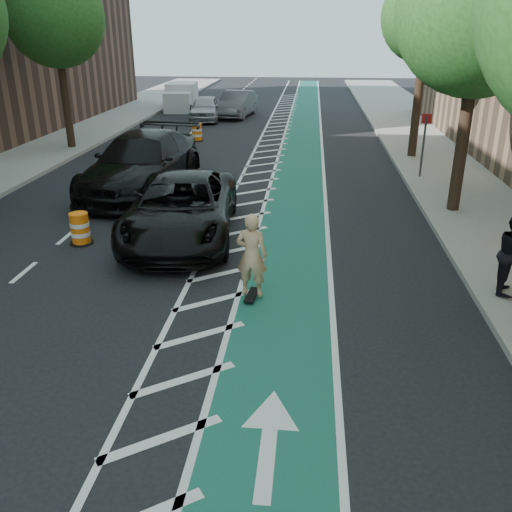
# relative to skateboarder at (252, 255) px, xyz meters

# --- Properties ---
(ground) EXTENTS (120.00, 120.00, 0.00)m
(ground) POSITION_rel_skateboarder_xyz_m (-2.30, -1.62, -1.00)
(ground) COLOR black
(ground) RESTS_ON ground
(bike_lane) EXTENTS (2.00, 90.00, 0.01)m
(bike_lane) POSITION_rel_skateboarder_xyz_m (0.70, 8.38, -0.99)
(bike_lane) COLOR #18543F
(bike_lane) RESTS_ON ground
(buffer_strip) EXTENTS (1.40, 90.00, 0.01)m
(buffer_strip) POSITION_rel_skateboarder_xyz_m (-0.80, 8.38, -0.99)
(buffer_strip) COLOR silver
(buffer_strip) RESTS_ON ground
(sidewalk_right) EXTENTS (5.00, 90.00, 0.15)m
(sidewalk_right) POSITION_rel_skateboarder_xyz_m (7.20, 8.38, -0.92)
(sidewalk_right) COLOR gray
(sidewalk_right) RESTS_ON ground
(curb_right) EXTENTS (0.12, 90.00, 0.16)m
(curb_right) POSITION_rel_skateboarder_xyz_m (4.75, 8.38, -0.92)
(curb_right) COLOR gray
(curb_right) RESTS_ON ground
(curb_left) EXTENTS (0.12, 90.00, 0.16)m
(curb_left) POSITION_rel_skateboarder_xyz_m (-9.35, 8.38, -0.92)
(curb_left) COLOR gray
(curb_left) RESTS_ON ground
(tree_r_c) EXTENTS (4.20, 4.20, 7.90)m
(tree_r_c) POSITION_rel_skateboarder_xyz_m (5.60, 6.38, 4.77)
(tree_r_c) COLOR #382619
(tree_r_c) RESTS_ON ground
(tree_r_d) EXTENTS (4.20, 4.20, 7.90)m
(tree_r_d) POSITION_rel_skateboarder_xyz_m (5.60, 14.38, 4.77)
(tree_r_d) COLOR #382619
(tree_r_d) RESTS_ON ground
(tree_l_d) EXTENTS (4.20, 4.20, 7.90)m
(tree_l_d) POSITION_rel_skateboarder_xyz_m (-10.20, 14.38, 4.77)
(tree_l_d) COLOR #382619
(tree_l_d) RESTS_ON ground
(sign_post) EXTENTS (0.35, 0.08, 2.47)m
(sign_post) POSITION_rel_skateboarder_xyz_m (5.30, 10.38, 0.35)
(sign_post) COLOR #4C4C4C
(sign_post) RESTS_ON ground
(skateboard) EXTENTS (0.28, 0.74, 0.10)m
(skateboard) POSITION_rel_skateboarder_xyz_m (0.00, 0.00, -0.92)
(skateboard) COLOR black
(skateboard) RESTS_ON ground
(skateboarder) EXTENTS (0.70, 0.50, 1.80)m
(skateboarder) POSITION_rel_skateboarder_xyz_m (0.00, 0.00, 0.00)
(skateboarder) COLOR tan
(skateboarder) RESTS_ON skateboard
(suv_near) EXTENTS (3.26, 6.20, 1.66)m
(suv_near) POSITION_rel_skateboarder_xyz_m (-2.30, 3.53, -0.17)
(suv_near) COLOR black
(suv_near) RESTS_ON ground
(suv_far) EXTENTS (3.31, 7.03, 1.98)m
(suv_far) POSITION_rel_skateboarder_xyz_m (-4.70, 7.92, -0.01)
(suv_far) COLOR black
(suv_far) RESTS_ON ground
(car_silver) EXTENTS (2.19, 4.57, 1.51)m
(car_silver) POSITION_rel_skateboarder_xyz_m (-5.53, 24.11, -0.24)
(car_silver) COLOR #9E9EA3
(car_silver) RESTS_ON ground
(car_grey) EXTENTS (2.35, 5.13, 1.63)m
(car_grey) POSITION_rel_skateboarder_xyz_m (-3.75, 25.85, -0.18)
(car_grey) COLOR #515155
(car_grey) RESTS_ON ground
(box_truck) EXTENTS (2.24, 4.45, 1.80)m
(box_truck) POSITION_rel_skateboarder_xyz_m (-8.15, 28.87, -0.17)
(box_truck) COLOR silver
(box_truck) RESTS_ON ground
(barrel_a) EXTENTS (0.62, 0.62, 0.85)m
(barrel_a) POSITION_rel_skateboarder_xyz_m (-4.88, 2.75, -0.60)
(barrel_a) COLOR orange
(barrel_a) RESTS_ON ground
(barrel_b) EXTENTS (0.67, 0.67, 0.91)m
(barrel_b) POSITION_rel_skateboarder_xyz_m (-4.10, 10.82, -0.57)
(barrel_b) COLOR orange
(barrel_b) RESTS_ON ground
(barrel_c) EXTENTS (0.65, 0.65, 0.89)m
(barrel_c) POSITION_rel_skateboarder_xyz_m (-4.70, 17.38, -0.58)
(barrel_c) COLOR orange
(barrel_c) RESTS_ON ground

